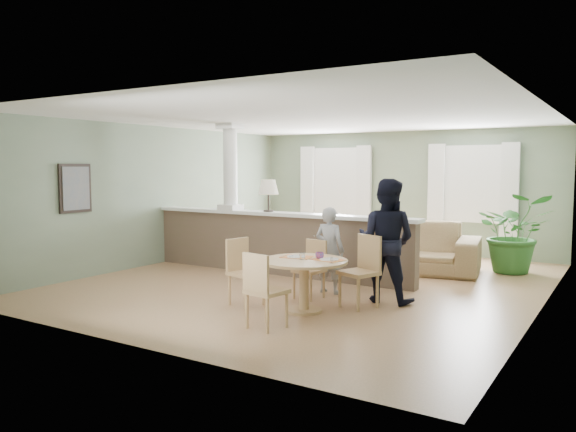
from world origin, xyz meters
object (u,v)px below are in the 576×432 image
Objects in this scene: houseplant at (515,233)px; man_person at (386,241)px; chair_far_man at (363,267)px; sofa at (391,245)px; child_person at (330,250)px; chair_near at (263,287)px; chair_side at (243,268)px; dining_table at (305,270)px; chair_far_boy at (312,266)px.

man_person reaches higher than houseplant.
houseplant is 3.94m from chair_far_man.
sofa is at bearing 125.24° from chair_far_man.
houseplant reaches higher than chair_far_man.
chair_near is at bearing 98.72° from child_person.
chair_near is 0.52× the size of man_person.
chair_side is (-0.78, -3.57, 0.05)m from sofa.
houseplant is 3.83m from child_person.
dining_table is at bearing 104.12° from child_person.
child_person reaches higher than chair_near.
chair_near is (-0.01, -0.96, -0.05)m from dining_table.
houseplant is at bearing -99.84° from chair_near.
chair_near reaches higher than chair_far_boy.
child_person reaches higher than chair_side.
houseplant is 1.58× the size of chair_side.
houseplant reaches higher than chair_side.
houseplant reaches higher than dining_table.
chair_near is at bearing -120.80° from chair_side.
chair_far_man is 1.07× the size of chair_near.
chair_side reaches higher than chair_near.
chair_far_boy is 0.92× the size of chair_side.
chair_near is (0.15, -4.44, 0.05)m from sofa.
dining_table is 0.97m from chair_near.
chair_near is at bearing 69.83° from man_person.
chair_far_man is at bearing 68.41° from man_person.
man_person is at bearing -79.66° from sofa.
sofa is at bearing -89.02° from child_person.
sofa is 3.66m from chair_side.
chair_side reaches higher than dining_table.
dining_table is 1.25× the size of chair_side.
chair_far_man is at bearing -50.59° from chair_side.
chair_far_man is 0.56× the size of man_person.
houseplant is at bearing 92.03° from chair_far_man.
man_person is at bearing 27.15° from chair_far_boy.
chair_side is (-1.47, -0.75, -0.04)m from chair_far_man.
chair_far_man is 0.75× the size of child_person.
sofa is 2.16× the size of houseplant.
houseplant reaches higher than chair_far_boy.
houseplant is 5.65m from chair_near.
man_person reaches higher than dining_table.
houseplant is at bearing -110.35° from man_person.
chair_near is 0.69× the size of child_person.
sofa is 3.43× the size of chair_near.
chair_near is (-0.55, -1.62, -0.04)m from chair_far_man.
chair_far_boy is 1.05m from chair_side.
sofa is 2.38× the size of child_person.
man_person is at bearing 57.28° from dining_table.
chair_far_man is 1.07× the size of chair_side.
dining_table is 0.87× the size of child_person.
child_person reaches higher than chair_far_man.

